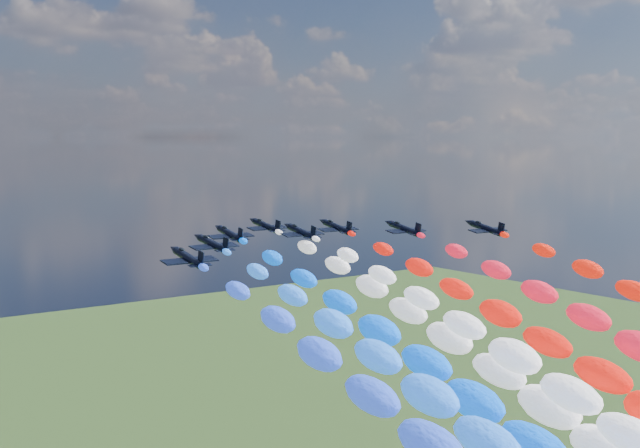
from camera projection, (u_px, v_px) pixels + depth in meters
jet_0 at (188, 258)px, 122.38m from camera, size 8.13×11.16×4.29m
jet_1 at (213, 244)px, 138.34m from camera, size 8.86×11.67×4.29m
jet_2 at (230, 234)px, 152.70m from camera, size 8.39×11.34×4.29m
trail_2 at (503, 443)px, 102.56m from camera, size 6.92×126.84×43.71m
jet_3 at (301, 232)px, 155.93m from camera, size 8.13×11.15×4.29m
trail_3 at (600, 434)px, 105.79m from camera, size 6.92×126.84×43.71m
jet_4 at (266, 226)px, 166.42m from camera, size 8.84×11.66×4.29m
trail_4 at (522, 407)px, 116.28m from camera, size 6.92×126.84×43.71m
jet_5 at (337, 227)px, 164.10m from camera, size 8.18×11.19×4.29m
trail_5 at (630, 413)px, 113.95m from camera, size 6.92×126.84×43.71m
jet_6 at (404, 229)px, 161.29m from camera, size 8.16×11.18×4.29m
jet_7 at (486, 228)px, 162.08m from camera, size 8.22×11.22×4.29m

